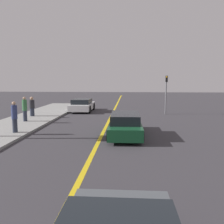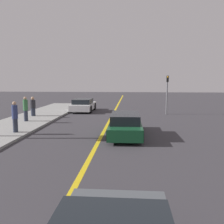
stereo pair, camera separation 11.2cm
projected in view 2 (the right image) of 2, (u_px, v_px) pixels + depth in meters
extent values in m
cube|color=gold|center=(108.00, 123.00, 17.75)|extent=(0.20, 60.00, 0.01)
cube|color=gray|center=(8.00, 128.00, 15.65)|extent=(3.84, 30.83, 0.13)
cube|color=#144728|center=(125.00, 127.00, 13.93)|extent=(1.82, 4.83, 0.60)
cube|color=black|center=(125.00, 118.00, 13.62)|extent=(1.57, 2.67, 0.49)
cylinder|color=black|center=(112.00, 125.00, 15.47)|extent=(0.23, 0.64, 0.64)
cylinder|color=black|center=(139.00, 125.00, 15.37)|extent=(0.23, 0.64, 0.64)
cylinder|color=black|center=(109.00, 135.00, 12.53)|extent=(0.23, 0.64, 0.64)
cylinder|color=black|center=(142.00, 136.00, 12.43)|extent=(0.23, 0.64, 0.64)
cube|color=silver|center=(83.00, 106.00, 24.27)|extent=(1.91, 4.26, 0.58)
cube|color=black|center=(83.00, 101.00, 23.99)|extent=(1.67, 2.34, 0.45)
cylinder|color=black|center=(77.00, 106.00, 25.66)|extent=(0.22, 0.71, 0.71)
cylinder|color=black|center=(95.00, 106.00, 25.52)|extent=(0.22, 0.71, 0.71)
cylinder|color=black|center=(71.00, 109.00, 23.05)|extent=(0.22, 0.71, 0.71)
cylinder|color=black|center=(90.00, 109.00, 22.91)|extent=(0.22, 0.71, 0.71)
cylinder|color=#282D3D|center=(15.00, 125.00, 14.15)|extent=(0.27, 0.27, 0.77)
cylinder|color=navy|center=(15.00, 112.00, 14.05)|extent=(0.32, 0.32, 0.77)
sphere|color=tan|center=(14.00, 103.00, 13.98)|extent=(0.21, 0.21, 0.21)
cylinder|color=#282D3D|center=(26.00, 116.00, 17.88)|extent=(0.28, 0.28, 0.77)
cylinder|color=#336B3D|center=(25.00, 105.00, 17.78)|extent=(0.33, 0.33, 0.77)
sphere|color=tan|center=(25.00, 98.00, 17.71)|extent=(0.21, 0.21, 0.21)
cylinder|color=#282D3D|center=(33.00, 112.00, 20.41)|extent=(0.35, 0.35, 0.65)
cylinder|color=#232328|center=(33.00, 104.00, 20.32)|extent=(0.41, 0.41, 0.65)
sphere|color=tan|center=(33.00, 98.00, 20.26)|extent=(0.27, 0.27, 0.27)
cylinder|color=slate|center=(167.00, 95.00, 22.09)|extent=(0.12, 0.12, 3.41)
cube|color=black|center=(168.00, 79.00, 21.73)|extent=(0.18, 0.18, 0.55)
sphere|color=orange|center=(168.00, 77.00, 21.61)|extent=(0.14, 0.14, 0.14)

